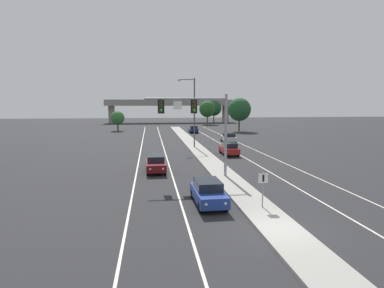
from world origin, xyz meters
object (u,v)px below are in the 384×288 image
(car_receding_navy, at_px, (193,129))
(overhead_signal_mast, at_px, (200,118))
(tree_far_right_b, at_px, (239,109))
(tree_far_right_c, at_px, (214,108))
(median_sign_post, at_px, (263,185))
(street_lamp_median, at_px, (193,108))
(car_receding_red, at_px, (229,149))
(car_receding_silver, at_px, (229,138))
(car_oncoming_blue, at_px, (208,192))
(tree_far_left_a, at_px, (118,118))
(tree_far_right_a, at_px, (207,109))
(car_oncoming_darkred, at_px, (156,163))

(car_receding_navy, bearing_deg, overhead_signal_mast, -96.77)
(tree_far_right_b, height_order, tree_far_right_c, tree_far_right_b)
(median_sign_post, relative_size, tree_far_right_c, 0.30)
(street_lamp_median, relative_size, car_receding_red, 2.23)
(tree_far_right_b, bearing_deg, car_receding_navy, -166.98)
(car_receding_silver, bearing_deg, car_receding_navy, 100.47)
(tree_far_right_c, bearing_deg, car_receding_red, -99.48)
(overhead_signal_mast, distance_m, tree_far_right_c, 82.23)
(car_oncoming_blue, xyz_separation_m, tree_far_left_a, (-11.31, 58.85, 2.24))
(car_oncoming_blue, xyz_separation_m, car_receding_navy, (5.81, 51.32, 0.00))
(car_receding_red, distance_m, tree_far_right_a, 59.49)
(median_sign_post, relative_size, car_receding_navy, 0.49)
(car_receding_navy, xyz_separation_m, tree_far_right_c, (11.81, 36.71, 4.02))
(overhead_signal_mast, distance_m, tree_far_right_b, 49.11)
(tree_far_left_a, bearing_deg, tree_far_right_c, 45.24)
(street_lamp_median, distance_m, tree_far_right_c, 62.76)
(tree_far_right_a, height_order, tree_far_left_a, tree_far_right_a)
(tree_far_left_a, xyz_separation_m, tree_far_right_b, (28.24, -4.96, 2.01))
(street_lamp_median, bearing_deg, tree_far_left_a, 113.57)
(car_oncoming_blue, distance_m, tree_far_left_a, 59.97)
(overhead_signal_mast, height_order, tree_far_right_a, overhead_signal_mast)
(median_sign_post, bearing_deg, car_receding_silver, 79.84)
(car_receding_navy, height_order, tree_far_right_a, tree_far_right_a)
(overhead_signal_mast, distance_m, tree_far_right_a, 72.34)
(car_receding_red, relative_size, tree_far_left_a, 0.95)
(tree_far_right_a, bearing_deg, tree_far_left_a, -141.60)
(car_oncoming_blue, relative_size, tree_far_right_c, 0.61)
(tree_far_left_a, bearing_deg, car_receding_navy, -23.75)
(car_receding_silver, bearing_deg, tree_far_right_b, 70.23)
(car_receding_silver, bearing_deg, overhead_signal_mast, -109.08)
(car_oncoming_blue, xyz_separation_m, car_receding_silver, (9.27, 32.58, 0.00))
(car_receding_red, bearing_deg, car_receding_silver, 76.61)
(tree_far_left_a, xyz_separation_m, tree_far_right_c, (28.93, 29.17, 1.78))
(street_lamp_median, bearing_deg, tree_far_right_c, 76.09)
(median_sign_post, xyz_separation_m, car_receding_silver, (6.10, 34.03, -0.77))
(overhead_signal_mast, bearing_deg, car_oncoming_darkred, 140.73)
(street_lamp_median, distance_m, car_receding_navy, 24.93)
(median_sign_post, height_order, tree_far_right_c, tree_far_right_c)
(car_oncoming_blue, bearing_deg, median_sign_post, -24.59)
(car_receding_silver, bearing_deg, median_sign_post, -100.16)
(median_sign_post, bearing_deg, tree_far_right_c, 80.83)
(median_sign_post, bearing_deg, car_oncoming_darkred, 117.73)
(median_sign_post, bearing_deg, car_receding_red, 81.81)
(car_receding_navy, relative_size, tree_far_right_a, 0.62)
(tree_far_right_b, bearing_deg, car_receding_red, -107.43)
(car_oncoming_blue, height_order, tree_far_right_a, tree_far_right_a)
(tree_far_right_a, bearing_deg, median_sign_post, -97.51)
(car_receding_navy, bearing_deg, tree_far_right_c, 72.16)
(tree_far_right_a, bearing_deg, street_lamp_median, -102.26)
(overhead_signal_mast, distance_m, tree_far_left_a, 52.70)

